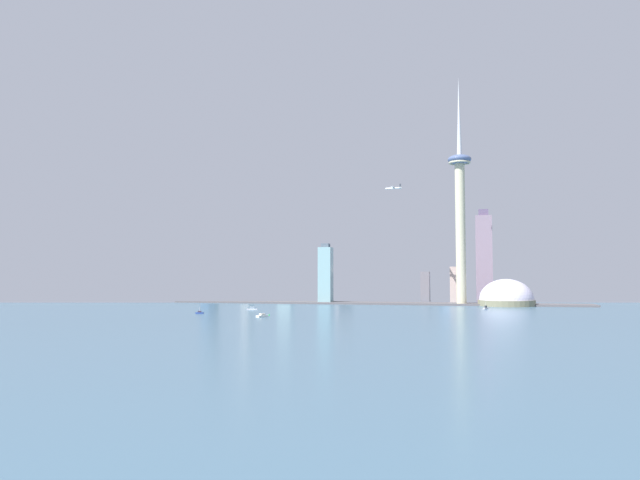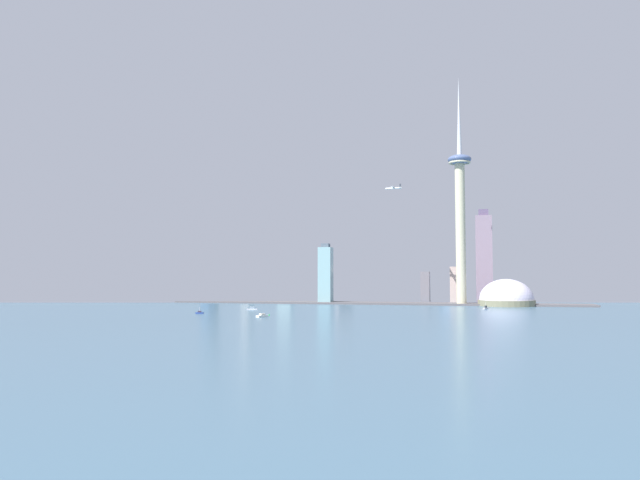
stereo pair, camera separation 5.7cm
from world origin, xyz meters
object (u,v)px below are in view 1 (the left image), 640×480
skyscraper_10 (212,260)px  skyscraper_5 (457,285)px  channel_buoy_0 (269,315)px  airplane (394,188)px  boat_1 (252,309)px  boat_2 (486,308)px  skyscraper_9 (208,280)px  skyscraper_7 (484,258)px  stadium_dome (506,300)px  observation_tower (460,201)px  boat_0 (200,313)px  skyscraper_0 (326,275)px  skyscraper_4 (248,254)px  skyscraper_3 (446,287)px  skyscraper_6 (425,287)px  skyscraper_1 (344,283)px  skyscraper_2 (286,277)px  boat_3 (262,316)px  skyscraper_8 (325,276)px

skyscraper_10 → skyscraper_5: bearing=-3.9°
channel_buoy_0 → airplane: (107.70, 266.13, 176.65)m
skyscraper_5 → boat_1: (-256.17, -278.26, -28.36)m
boat_1 → boat_2: boat_2 is taller
skyscraper_5 → skyscraper_9: (-440.24, -11.04, 8.12)m
skyscraper_7 → airplane: airplane is taller
skyscraper_7 → skyscraper_9: bearing=-176.7°
stadium_dome → skyscraper_10: 540.11m
observation_tower → skyscraper_7: observation_tower is taller
boat_0 → channel_buoy_0: bearing=-21.8°
skyscraper_0 → skyscraper_4: skyscraper_4 is taller
skyscraper_3 → boat_1: size_ratio=3.57×
boat_0 → observation_tower: bearing=28.8°
boat_0 → skyscraper_6: bearing=41.2°
skyscraper_3 → skyscraper_7: size_ratio=0.32×
skyscraper_9 → airplane: (349.72, -102.28, 139.65)m
skyscraper_1 → boat_1: size_ratio=4.73×
skyscraper_2 → channel_buoy_0: skyscraper_2 is taller
skyscraper_2 → skyscraper_0: bearing=-39.3°
observation_tower → skyscraper_6: bearing=129.5°
skyscraper_4 → skyscraper_5: bearing=1.3°
boat_0 → boat_3: 97.59m
stadium_dome → skyscraper_1: skyscraper_1 is taller
skyscraper_5 → skyscraper_10: size_ratio=0.52×
stadium_dome → boat_3: size_ratio=5.29×
skyscraper_7 → boat_1: skyscraper_7 is taller
skyscraper_0 → skyscraper_10: bearing=157.0°
boat_1 → boat_3: 141.52m
observation_tower → skyscraper_5: observation_tower is taller
skyscraper_10 → channel_buoy_0: size_ratio=78.25×
boat_0 → boat_1: 96.50m
skyscraper_1 → skyscraper_8: skyscraper_8 is taller
skyscraper_8 → stadium_dome: bearing=-9.7°
stadium_dome → skyscraper_6: skyscraper_6 is taller
skyscraper_8 → skyscraper_5: bearing=9.7°
skyscraper_10 → boat_0: skyscraper_10 is taller
stadium_dome → skyscraper_5: size_ratio=1.01×
skyscraper_1 → skyscraper_9: skyscraper_9 is taller
skyscraper_7 → skyscraper_8: (-260.17, -54.19, -30.33)m
observation_tower → skyscraper_7: (36.35, 98.39, -83.90)m
skyscraper_7 → skyscraper_10: 494.76m
skyscraper_8 → airplane: size_ratio=3.49×
boat_3 → skyscraper_5: bearing=178.0°
skyscraper_4 → boat_2: skyscraper_4 is taller
stadium_dome → channel_buoy_0: stadium_dome is taller
skyscraper_2 → airplane: bearing=-29.0°
skyscraper_2 → skyscraper_5: 296.54m
skyscraper_1 → skyscraper_9: 248.46m
observation_tower → skyscraper_7: 134.31m
skyscraper_0 → airplane: size_ratio=3.83×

